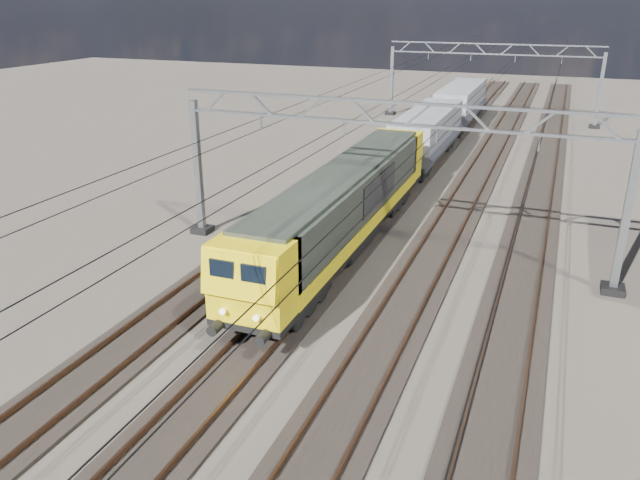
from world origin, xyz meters
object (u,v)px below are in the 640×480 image
(catenary_gantry_mid, at_px, (388,176))
(locomotive, at_px, (345,204))
(hopper_wagon_mid, at_px, (461,102))
(catenary_gantry_far, at_px, (491,79))
(hopper_wagon_lead, at_px, (427,132))

(catenary_gantry_mid, xyz_separation_m, locomotive, (-2.00, 0.22, -1.58))
(locomotive, height_order, hopper_wagon_mid, locomotive)
(catenary_gantry_far, height_order, hopper_wagon_lead, catenary_gantry_far)
(locomotive, relative_size, hopper_wagon_mid, 1.62)
(hopper_wagon_lead, xyz_separation_m, hopper_wagon_mid, (0.00, 14.20, 0.00))
(catenary_gantry_far, bearing_deg, hopper_wagon_mid, -117.23)
(catenary_gantry_mid, bearing_deg, catenary_gantry_far, 90.00)
(hopper_wagon_lead, bearing_deg, hopper_wagon_mid, 90.00)
(locomotive, height_order, hopper_wagon_lead, locomotive)
(catenary_gantry_far, relative_size, hopper_wagon_mid, 1.53)
(catenary_gantry_mid, distance_m, locomotive, 2.56)
(catenary_gantry_mid, height_order, catenary_gantry_far, same)
(catenary_gantry_mid, relative_size, catenary_gantry_far, 1.00)
(catenary_gantry_mid, height_order, locomotive, catenary_gantry_mid)
(hopper_wagon_mid, bearing_deg, catenary_gantry_far, 62.77)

